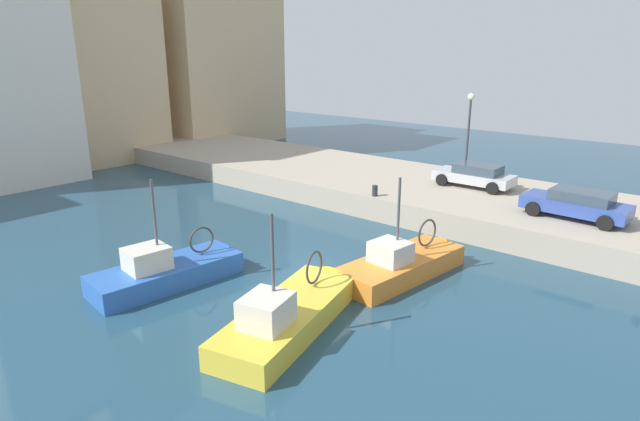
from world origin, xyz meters
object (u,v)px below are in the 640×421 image
Objects in this scene: mooring_bollard_north at (375,191)px; parked_car_silver at (475,175)px; parked_car_blue at (577,204)px; quay_streetlamp at (469,123)px; fishing_boat_yellow at (295,320)px; fishing_boat_blue at (176,278)px; fishing_boat_orange at (407,271)px.

parked_car_silver is at bearing -31.61° from mooring_bollard_north.
quay_streetlamp is (3.08, 6.62, 2.58)m from parked_car_blue.
fishing_boat_yellow is at bearing -175.88° from parked_car_silver.
mooring_bollard_north is at bearing 106.34° from parked_car_blue.
mooring_bollard_north is (-4.93, 3.04, -0.37)m from parked_car_silver.
quay_streetlamp is (5.65, -2.14, 2.98)m from mooring_bollard_north.
mooring_bollard_north is at bearing 21.59° from fishing_boat_yellow.
parked_car_blue is 7.96× the size of mooring_bollard_north.
fishing_boat_blue reaches higher than fishing_boat_yellow.
fishing_boat_blue is 16.59m from parked_car_silver.
fishing_boat_yellow reaches higher than mooring_bollard_north.
parked_car_blue is at bearing -36.90° from fishing_boat_blue.
fishing_boat_orange is at bearing -165.59° from quay_streetlamp.
fishing_boat_blue is at bearing 172.73° from mooring_bollard_north.
fishing_boat_yellow is 13.14× the size of mooring_bollard_north.
parked_car_blue is at bearing -114.97° from quay_streetlamp.
parked_car_blue is (13.04, -4.61, 1.76)m from fishing_boat_yellow.
fishing_boat_orange is 6.99m from mooring_bollard_north.
parked_car_blue is 7.74m from quay_streetlamp.
fishing_boat_blue is 1.54× the size of parked_car_silver.
quay_streetlamp is at bearing 14.41° from fishing_boat_orange.
fishing_boat_yellow is (0.49, -5.54, -0.00)m from fishing_boat_blue.
parked_car_silver is 5.80m from mooring_bollard_north.
fishing_boat_blue is at bearing 143.10° from parked_car_blue.
quay_streetlamp is at bearing 7.08° from fishing_boat_yellow.
fishing_boat_blue is 17.53m from quay_streetlamp.
fishing_boat_blue reaches higher than parked_car_silver.
quay_streetlamp is (0.72, 0.89, 2.61)m from parked_car_silver.
fishing_boat_orange is 8.57m from parked_car_blue.
fishing_boat_yellow is at bearing 172.97° from fishing_boat_orange.
parked_car_blue is at bearing -27.86° from fishing_boat_orange.
parked_car_silver is at bearing 4.12° from fishing_boat_yellow.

